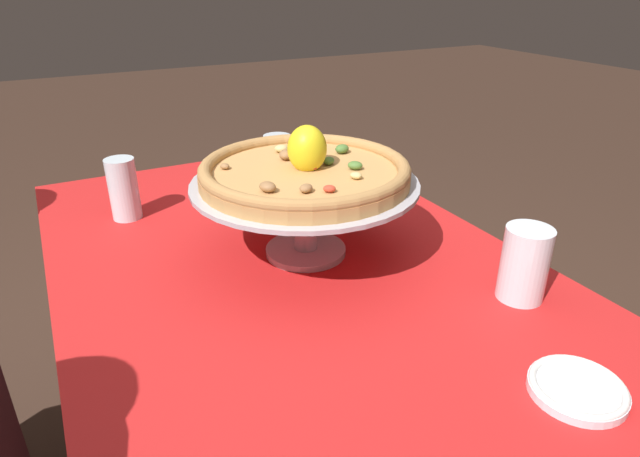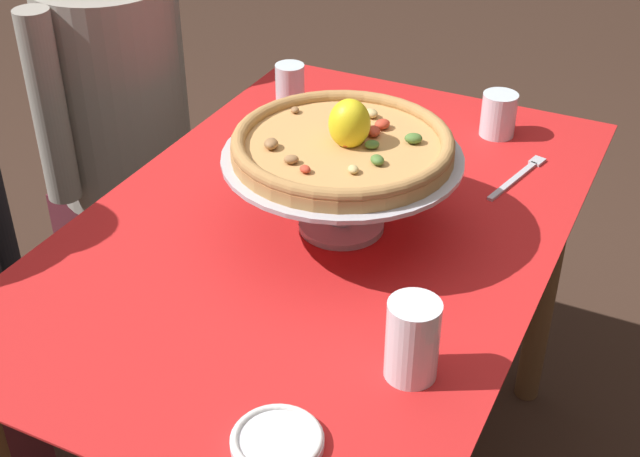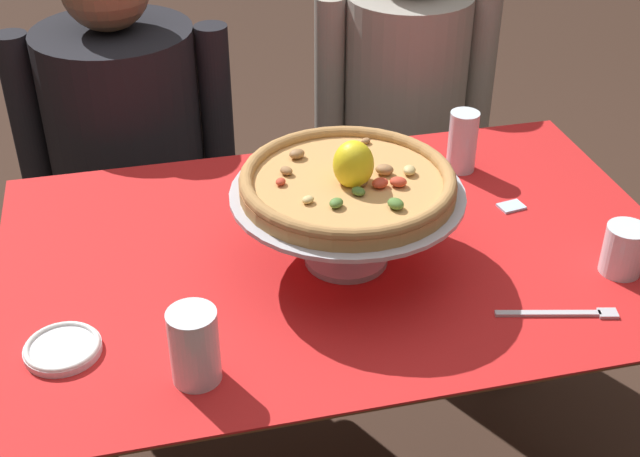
{
  "view_description": "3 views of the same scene",
  "coord_description": "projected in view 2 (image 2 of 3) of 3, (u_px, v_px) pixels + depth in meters",
  "views": [
    {
      "loc": [
        -0.82,
        0.36,
        1.25
      ],
      "look_at": [
        0.01,
        -0.07,
        0.8
      ],
      "focal_mm": 30.3,
      "sensor_mm": 36.0,
      "label": 1
    },
    {
      "loc": [
        -1.18,
        -0.57,
        1.61
      ],
      "look_at": [
        -0.06,
        -0.03,
        0.79
      ],
      "focal_mm": 48.88,
      "sensor_mm": 36.0,
      "label": 2
    },
    {
      "loc": [
        -0.34,
        -1.26,
        1.66
      ],
      "look_at": [
        -0.04,
        -0.02,
        0.82
      ],
      "focal_mm": 47.75,
      "sensor_mm": 36.0,
      "label": 3
    }
  ],
  "objects": [
    {
      "name": "dinner_fork",
      "position": [
        519.0,
        175.0,
        1.69
      ],
      "size": [
        0.2,
        0.06,
        0.01
      ],
      "color": "#B7B7C1",
      "rests_on": "dining_table"
    },
    {
      "name": "water_glass_back_right",
      "position": [
        290.0,
        97.0,
        1.86
      ],
      "size": [
        0.06,
        0.06,
        0.13
      ],
      "color": "silver",
      "rests_on": "dining_table"
    },
    {
      "name": "dining_table",
      "position": [
        322.0,
        275.0,
        1.63
      ],
      "size": [
        1.25,
        0.82,
        0.76
      ],
      "color": "brown",
      "rests_on": "ground"
    },
    {
      "name": "side_plate",
      "position": [
        277.0,
        440.0,
        1.12
      ],
      "size": [
        0.12,
        0.12,
        0.02
      ],
      "color": "white",
      "rests_on": "dining_table"
    },
    {
      "name": "water_glass_front_left",
      "position": [
        412.0,
        345.0,
        1.2
      ],
      "size": [
        0.08,
        0.08,
        0.12
      ],
      "color": "white",
      "rests_on": "dining_table"
    },
    {
      "name": "water_glass_front_right",
      "position": [
        498.0,
        117.0,
        1.82
      ],
      "size": [
        0.07,
        0.07,
        0.09
      ],
      "color": "silver",
      "rests_on": "dining_table"
    },
    {
      "name": "pizza_stand",
      "position": [
        341.0,
        173.0,
        1.48
      ],
      "size": [
        0.41,
        0.41,
        0.15
      ],
      "color": "#B7B7C1",
      "rests_on": "dining_table"
    },
    {
      "name": "sugar_packet",
      "position": [
        371.0,
        129.0,
        1.86
      ],
      "size": [
        0.06,
        0.04,
        0.0
      ],
      "primitive_type": "cube",
      "rotation": [
        0.0,
        0.0,
        0.17
      ],
      "color": "silver",
      "rests_on": "dining_table"
    },
    {
      "name": "pizza",
      "position": [
        342.0,
        145.0,
        1.45
      ],
      "size": [
        0.38,
        0.38,
        0.1
      ],
      "color": "tan",
      "rests_on": "pizza_stand"
    },
    {
      "name": "diner_right",
      "position": [
        122.0,
        145.0,
        2.22
      ],
      "size": [
        0.49,
        0.36,
        1.17
      ],
      "color": "maroon",
      "rests_on": "ground"
    }
  ]
}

